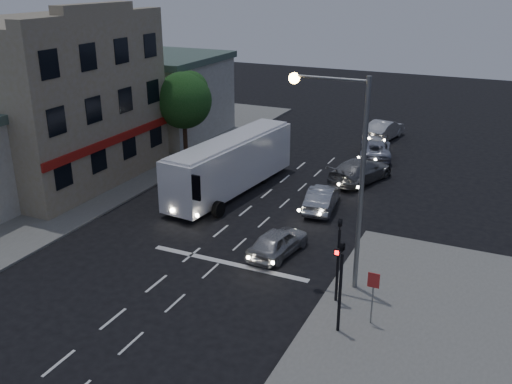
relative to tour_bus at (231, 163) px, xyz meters
The scene contains 16 objects.
ground 10.84m from the tour_bus, 78.42° to the right, with size 120.00×120.00×0.00m, color black.
sidewalk_far 11.27m from the tour_bus, 167.21° to the right, with size 12.00×50.00×0.12m, color slate.
road_markings 8.15m from the tour_bus, 64.39° to the right, with size 8.00×30.55×0.01m.
tour_bus is the anchor object (origin of this frame).
car_suv 8.97m from the tour_bus, 48.53° to the right, with size 1.57×3.89×1.33m, color #AFAFB0.
car_sedan_a 6.14m from the tour_bus, ahead, with size 1.44×4.13×1.36m, color #A1A5AC.
car_sedan_b 8.54m from the tour_bus, 36.94° to the left, with size 2.14×5.27×1.53m, color gray.
car_sedan_c 12.45m from the tour_bus, 58.71° to the left, with size 2.19×4.75×1.32m, color #9CA0B1.
car_extra 16.92m from the tour_bus, 69.68° to the left, with size 1.68×4.81×1.58m, color silver.
traffic_signal_main 13.75m from the tour_bus, 44.83° to the right, with size 0.25×0.35×4.10m.
traffic_signal_side 15.67m from the tour_bus, 48.16° to the right, with size 0.18×0.15×4.10m.
regulatory_sign 15.67m from the tour_bus, 43.08° to the right, with size 0.45×0.12×2.20m.
streetlight 13.17m from the tour_bus, 41.06° to the right, with size 3.32×0.44×9.00m.
main_building 12.51m from the tour_bus, 168.21° to the right, with size 10.12×12.00×11.00m.
low_building_north 14.91m from the tour_bus, 139.98° to the left, with size 9.40×9.40×6.50m.
street_tree 8.04m from the tour_bus, 143.06° to the left, with size 4.00×4.00×6.20m.
Camera 1 is at (13.11, -18.99, 12.71)m, focal length 40.00 mm.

